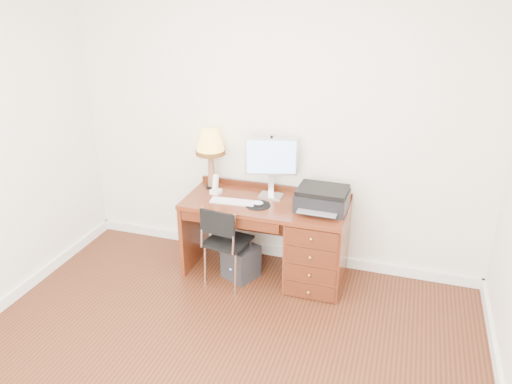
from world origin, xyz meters
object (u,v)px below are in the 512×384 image
(printer, at_px, (322,199))
(phone, at_px, (216,188))
(equipment_box, at_px, (241,261))
(monitor, at_px, (272,160))
(chair, at_px, (225,238))
(leg_lamp, at_px, (210,146))
(desk, at_px, (299,239))

(printer, relative_size, phone, 2.38)
(equipment_box, bearing_deg, monitor, 79.60)
(phone, xyz_separation_m, chair, (0.22, -0.34, -0.33))
(leg_lamp, bearing_deg, chair, -56.23)
(monitor, bearing_deg, chair, -138.55)
(leg_lamp, relative_size, equipment_box, 1.80)
(desk, height_order, printer, printer)
(printer, distance_m, leg_lamp, 1.17)
(phone, height_order, chair, phone)
(chair, xyz_separation_m, equipment_box, (0.09, 0.16, -0.32))
(printer, relative_size, equipment_box, 1.41)
(desk, height_order, phone, phone)
(equipment_box, bearing_deg, printer, 36.48)
(leg_lamp, bearing_deg, desk, -10.10)
(printer, bearing_deg, chair, -157.69)
(phone, distance_m, chair, 0.52)
(printer, distance_m, chair, 0.94)
(phone, distance_m, equipment_box, 0.74)
(chair, bearing_deg, printer, 28.73)
(chair, bearing_deg, equipment_box, 67.63)
(monitor, height_order, printer, monitor)
(monitor, height_order, equipment_box, monitor)
(phone, bearing_deg, desk, 9.59)
(equipment_box, bearing_deg, leg_lamp, 167.25)
(printer, xyz_separation_m, chair, (-0.81, -0.31, -0.37))
(printer, bearing_deg, monitor, 165.08)
(desk, bearing_deg, printer, 2.91)
(equipment_box, bearing_deg, desk, 39.70)
(desk, xyz_separation_m, phone, (-0.83, 0.04, 0.39))
(desk, relative_size, printer, 3.29)
(phone, bearing_deg, chair, -45.00)
(printer, height_order, equipment_box, printer)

